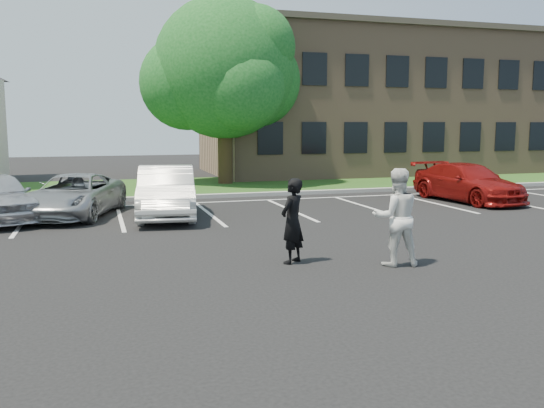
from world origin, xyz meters
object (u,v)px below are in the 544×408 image
(office_building, at_px, (389,103))
(car_white_sedan, at_px, (166,192))
(man_white_shirt, at_px, (396,217))
(car_red_compact, at_px, (468,183))
(tree, at_px, (226,71))
(car_silver_minivan, at_px, (74,195))
(man_black_suit, at_px, (292,221))

(office_building, bearing_deg, car_white_sedan, -137.16)
(man_white_shirt, relative_size, car_red_compact, 0.41)
(tree, relative_size, car_red_compact, 1.80)
(office_building, distance_m, car_silver_minivan, 22.76)
(car_white_sedan, xyz_separation_m, car_red_compact, (11.29, 0.45, -0.08))
(car_white_sedan, bearing_deg, man_black_suit, -68.31)
(man_black_suit, relative_size, man_white_shirt, 0.89)
(car_red_compact, bearing_deg, tree, 124.68)
(car_silver_minivan, relative_size, car_white_sedan, 0.99)
(office_building, xyz_separation_m, man_black_suit, (-13.59, -21.11, -3.27))
(man_black_suit, height_order, car_white_sedan, man_black_suit)
(tree, relative_size, man_white_shirt, 4.39)
(man_black_suit, bearing_deg, car_red_compact, 177.01)
(tree, xyz_separation_m, car_silver_minivan, (-6.70, -8.07, -4.68))
(man_black_suit, relative_size, car_white_sedan, 0.37)
(man_white_shirt, relative_size, car_silver_minivan, 0.42)
(tree, height_order, car_silver_minivan, tree)
(car_white_sedan, bearing_deg, car_red_compact, 9.25)
(car_red_compact, bearing_deg, man_black_suit, -148.27)
(car_silver_minivan, distance_m, car_white_sedan, 2.94)
(car_silver_minivan, xyz_separation_m, car_white_sedan, (2.77, -1.00, 0.13))
(man_white_shirt, height_order, car_silver_minivan, man_white_shirt)
(tree, bearing_deg, car_silver_minivan, -129.72)
(office_building, height_order, tree, tree)
(man_black_suit, relative_size, car_silver_minivan, 0.37)
(tree, bearing_deg, car_white_sedan, -113.47)
(man_black_suit, height_order, man_white_shirt, man_white_shirt)
(office_building, bearing_deg, car_red_compact, -106.53)
(man_white_shirt, distance_m, car_silver_minivan, 10.83)
(man_white_shirt, bearing_deg, car_silver_minivan, -41.41)
(man_black_suit, bearing_deg, car_silver_minivan, -100.29)
(car_silver_minivan, height_order, car_red_compact, car_red_compact)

